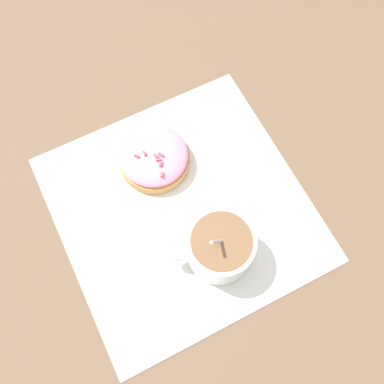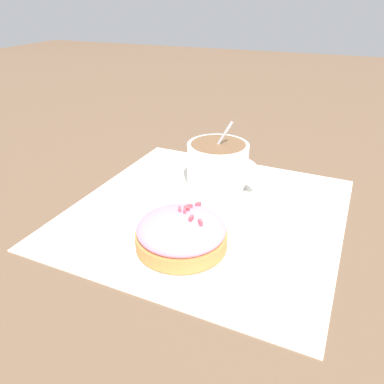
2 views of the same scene
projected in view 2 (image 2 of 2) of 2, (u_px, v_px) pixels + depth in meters
ground_plane at (206, 212)px, 0.49m from camera, size 3.00×3.00×0.00m
paper_napkin at (206, 211)px, 0.49m from camera, size 0.35×0.35×0.00m
coffee_cup at (218, 162)px, 0.54m from camera, size 0.09×0.11×0.09m
frosted_pastry at (185, 233)px, 0.41m from camera, size 0.10×0.10×0.04m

